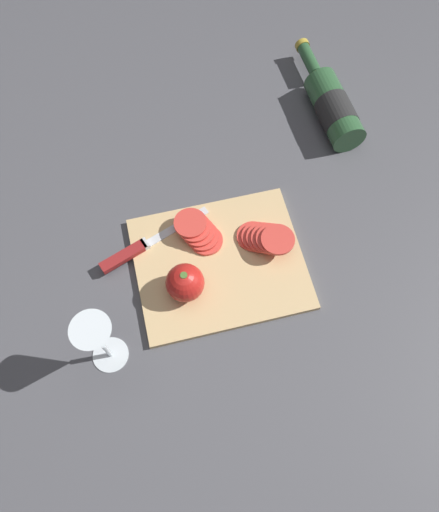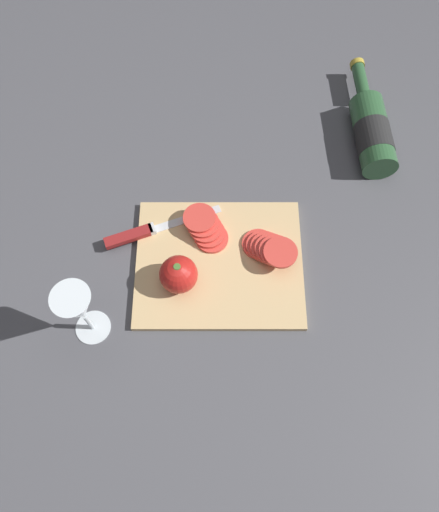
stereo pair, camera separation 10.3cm
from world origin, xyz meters
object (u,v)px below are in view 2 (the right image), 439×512
object	(u,v)px
wine_bottle	(372,131)
tomato_slice_stack_near	(206,228)
tomato_slice_stack_far	(270,248)
whole_tomato	(179,274)
knife	(139,233)
wine_glass	(79,308)

from	to	relation	value
wine_bottle	tomato_slice_stack_near	size ratio (longest dim) A/B	3.08
tomato_slice_stack_near	wine_bottle	bearing A→B (deg)	33.21
tomato_slice_stack_near	tomato_slice_stack_far	world-z (taller)	tomato_slice_stack_far
whole_tomato	knife	bearing A→B (deg)	130.31
whole_tomato	tomato_slice_stack_far	xyz separation A→B (m)	(0.19, 0.07, -0.02)
wine_bottle	tomato_slice_stack_near	distance (m)	0.46
whole_tomato	tomato_slice_stack_near	world-z (taller)	whole_tomato
tomato_slice_stack_near	whole_tomato	bearing A→B (deg)	-114.15
wine_bottle	wine_glass	bearing A→B (deg)	-142.81
whole_tomato	tomato_slice_stack_far	bearing A→B (deg)	19.95
tomato_slice_stack_near	tomato_slice_stack_far	bearing A→B (deg)	-20.22
knife	wine_bottle	bearing A→B (deg)	5.62
wine_glass	tomato_slice_stack_far	size ratio (longest dim) A/B	1.56
wine_bottle	knife	xyz separation A→B (m)	(-0.53, -0.26, -0.02)
tomato_slice_stack_far	whole_tomato	bearing A→B (deg)	-160.05
wine_glass	whole_tomato	xyz separation A→B (m)	(0.17, 0.09, -0.07)
wine_bottle	knife	bearing A→B (deg)	-153.92
wine_bottle	whole_tomato	bearing A→B (deg)	-139.87
whole_tomato	tomato_slice_stack_far	distance (m)	0.20
wine_glass	tomato_slice_stack_far	world-z (taller)	wine_glass
knife	wine_glass	bearing A→B (deg)	-131.91
wine_bottle	whole_tomato	distance (m)	0.58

